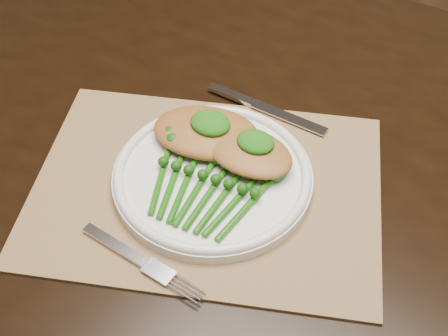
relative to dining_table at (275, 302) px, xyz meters
The scene contains 10 objects.
dining_table is the anchor object (origin of this frame).
placemat 0.40m from the dining_table, 123.77° to the right, with size 0.44×0.32×0.00m, color olive.
dinner_plate 0.41m from the dining_table, 126.24° to the right, with size 0.26×0.26×0.02m.
knife 0.40m from the dining_table, 145.54° to the left, with size 0.19×0.02×0.01m.
fork 0.46m from the dining_table, 104.59° to the right, with size 0.17×0.03×0.01m.
chicken_fillet_left 0.42m from the dining_table, 156.96° to the right, with size 0.14×0.10×0.03m, color #9E642D.
chicken_fillet_right 0.41m from the dining_table, 127.01° to the right, with size 0.12×0.08×0.02m, color #9E642D.
pesto_dollop_left 0.44m from the dining_table, 157.45° to the right, with size 0.05×0.05×0.02m, color #114C0A.
pesto_dollop_right 0.43m from the dining_table, 127.89° to the right, with size 0.05×0.04×0.02m, color #114C0A.
broccolini_bundle 0.42m from the dining_table, 115.74° to the right, with size 0.15×0.17×0.04m.
Camera 1 is at (0.09, -0.51, 1.36)m, focal length 50.00 mm.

